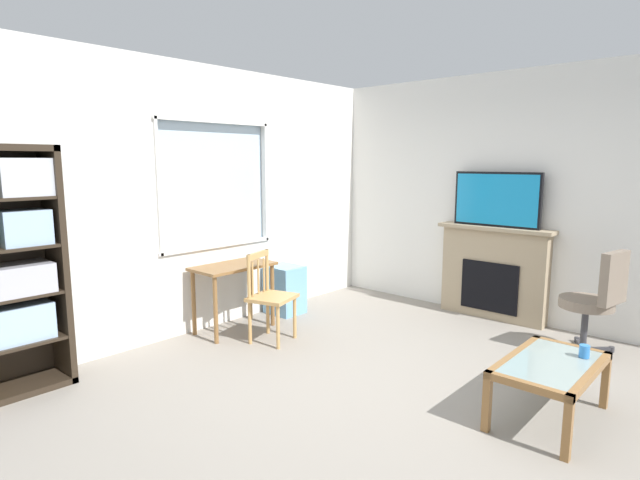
{
  "coord_description": "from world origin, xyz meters",
  "views": [
    {
      "loc": [
        -3.06,
        -2.1,
        1.79
      ],
      "look_at": [
        0.14,
        0.8,
        1.12
      ],
      "focal_mm": 28.25,
      "sensor_mm": 36.0,
      "label": 1
    }
  ],
  "objects_px": {
    "plastic_drawer_unit": "(285,289)",
    "tv": "(497,199)",
    "fireplace": "(493,272)",
    "office_chair": "(596,297)",
    "desk_under_window": "(234,276)",
    "sippy_cup": "(584,351)",
    "coffee_table": "(550,370)",
    "wooden_chair": "(269,296)"
  },
  "relations": [
    {
      "from": "plastic_drawer_unit",
      "to": "tv",
      "type": "distance_m",
      "value": 2.64
    },
    {
      "from": "fireplace",
      "to": "office_chair",
      "type": "relative_size",
      "value": 1.3
    },
    {
      "from": "desk_under_window",
      "to": "plastic_drawer_unit",
      "type": "xyz_separation_m",
      "value": [
        0.8,
        0.05,
        -0.31
      ]
    },
    {
      "from": "desk_under_window",
      "to": "sippy_cup",
      "type": "height_order",
      "value": "desk_under_window"
    },
    {
      "from": "tv",
      "to": "coffee_table",
      "type": "height_order",
      "value": "tv"
    },
    {
      "from": "sippy_cup",
      "to": "tv",
      "type": "bearing_deg",
      "value": 39.38
    },
    {
      "from": "coffee_table",
      "to": "desk_under_window",
      "type": "bearing_deg",
      "value": 95.24
    },
    {
      "from": "wooden_chair",
      "to": "plastic_drawer_unit",
      "type": "xyz_separation_m",
      "value": [
        0.76,
        0.57,
        -0.18
      ]
    },
    {
      "from": "desk_under_window",
      "to": "coffee_table",
      "type": "distance_m",
      "value": 3.16
    },
    {
      "from": "coffee_table",
      "to": "sippy_cup",
      "type": "xyz_separation_m",
      "value": [
        0.23,
        -0.15,
        0.11
      ]
    },
    {
      "from": "sippy_cup",
      "to": "plastic_drawer_unit",
      "type": "bearing_deg",
      "value": 85.31
    },
    {
      "from": "office_chair",
      "to": "sippy_cup",
      "type": "height_order",
      "value": "office_chair"
    },
    {
      "from": "desk_under_window",
      "to": "sippy_cup",
      "type": "relative_size",
      "value": 9.53
    },
    {
      "from": "desk_under_window",
      "to": "wooden_chair",
      "type": "distance_m",
      "value": 0.53
    },
    {
      "from": "coffee_table",
      "to": "tv",
      "type": "bearing_deg",
      "value": 32.96
    },
    {
      "from": "plastic_drawer_unit",
      "to": "desk_under_window",
      "type": "bearing_deg",
      "value": -176.4
    },
    {
      "from": "wooden_chair",
      "to": "coffee_table",
      "type": "xyz_separation_m",
      "value": [
        0.25,
        -2.62,
        -0.11
      ]
    },
    {
      "from": "desk_under_window",
      "to": "tv",
      "type": "xyz_separation_m",
      "value": [
        2.26,
        -1.86,
        0.78
      ]
    },
    {
      "from": "plastic_drawer_unit",
      "to": "fireplace",
      "type": "distance_m",
      "value": 2.43
    },
    {
      "from": "tv",
      "to": "office_chair",
      "type": "xyz_separation_m",
      "value": [
        -0.45,
        -1.18,
        -0.82
      ]
    },
    {
      "from": "fireplace",
      "to": "coffee_table",
      "type": "relative_size",
      "value": 1.38
    },
    {
      "from": "tv",
      "to": "office_chair",
      "type": "height_order",
      "value": "tv"
    },
    {
      "from": "plastic_drawer_unit",
      "to": "fireplace",
      "type": "height_order",
      "value": "fireplace"
    },
    {
      "from": "tv",
      "to": "office_chair",
      "type": "relative_size",
      "value": 0.98
    },
    {
      "from": "tv",
      "to": "coffee_table",
      "type": "xyz_separation_m",
      "value": [
        -1.97,
        -1.28,
        -1.01
      ]
    },
    {
      "from": "office_chair",
      "to": "plastic_drawer_unit",
      "type": "bearing_deg",
      "value": 108.07
    },
    {
      "from": "office_chair",
      "to": "coffee_table",
      "type": "bearing_deg",
      "value": -176.46
    },
    {
      "from": "fireplace",
      "to": "sippy_cup",
      "type": "bearing_deg",
      "value": -140.92
    },
    {
      "from": "wooden_chair",
      "to": "sippy_cup",
      "type": "bearing_deg",
      "value": -80.07
    },
    {
      "from": "coffee_table",
      "to": "sippy_cup",
      "type": "bearing_deg",
      "value": -32.02
    },
    {
      "from": "desk_under_window",
      "to": "office_chair",
      "type": "xyz_separation_m",
      "value": [
        1.8,
        -3.04,
        -0.04
      ]
    },
    {
      "from": "desk_under_window",
      "to": "fireplace",
      "type": "bearing_deg",
      "value": -39.24
    },
    {
      "from": "plastic_drawer_unit",
      "to": "tv",
      "type": "height_order",
      "value": "tv"
    },
    {
      "from": "sippy_cup",
      "to": "coffee_table",
      "type": "bearing_deg",
      "value": 147.98
    },
    {
      "from": "sippy_cup",
      "to": "desk_under_window",
      "type": "bearing_deg",
      "value": 99.04
    },
    {
      "from": "tv",
      "to": "coffee_table",
      "type": "bearing_deg",
      "value": -147.04
    },
    {
      "from": "wooden_chair",
      "to": "desk_under_window",
      "type": "bearing_deg",
      "value": 94.17
    },
    {
      "from": "desk_under_window",
      "to": "sippy_cup",
      "type": "xyz_separation_m",
      "value": [
        0.52,
        -3.28,
        -0.12
      ]
    },
    {
      "from": "plastic_drawer_unit",
      "to": "sippy_cup",
      "type": "height_order",
      "value": "plastic_drawer_unit"
    },
    {
      "from": "tv",
      "to": "sippy_cup",
      "type": "relative_size",
      "value": 10.88
    },
    {
      "from": "fireplace",
      "to": "sippy_cup",
      "type": "height_order",
      "value": "fireplace"
    },
    {
      "from": "fireplace",
      "to": "desk_under_window",
      "type": "bearing_deg",
      "value": 140.76
    }
  ]
}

